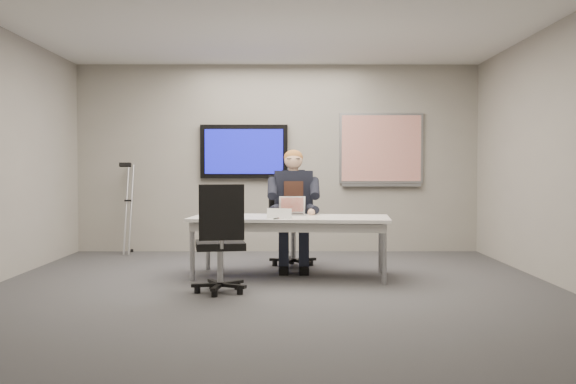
{
  "coord_description": "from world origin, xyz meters",
  "views": [
    {
      "loc": [
        0.13,
        -6.62,
        1.23
      ],
      "look_at": [
        0.15,
        0.86,
        0.97
      ],
      "focal_mm": 40.0,
      "sensor_mm": 36.0,
      "label": 1
    }
  ],
  "objects_px": {
    "conference_table": "(290,223)",
    "seated_person": "(294,221)",
    "office_chair_near": "(221,259)",
    "office_chair_far": "(292,238)",
    "laptop": "(292,210)"
  },
  "relations": [
    {
      "from": "office_chair_near",
      "to": "conference_table",
      "type": "bearing_deg",
      "value": -134.84
    },
    {
      "from": "office_chair_far",
      "to": "seated_person",
      "type": "height_order",
      "value": "seated_person"
    },
    {
      "from": "office_chair_far",
      "to": "office_chair_near",
      "type": "bearing_deg",
      "value": -134.55
    },
    {
      "from": "conference_table",
      "to": "laptop",
      "type": "xyz_separation_m",
      "value": [
        0.02,
        0.24,
        0.13
      ]
    },
    {
      "from": "conference_table",
      "to": "office_chair_far",
      "type": "xyz_separation_m",
      "value": [
        0.03,
        0.8,
        -0.25
      ]
    },
    {
      "from": "conference_table",
      "to": "office_chair_far",
      "type": "height_order",
      "value": "office_chair_far"
    },
    {
      "from": "conference_table",
      "to": "office_chair_near",
      "type": "distance_m",
      "value": 1.24
    },
    {
      "from": "conference_table",
      "to": "office_chair_near",
      "type": "bearing_deg",
      "value": -119.6
    },
    {
      "from": "seated_person",
      "to": "laptop",
      "type": "bearing_deg",
      "value": -100.58
    },
    {
      "from": "office_chair_near",
      "to": "seated_person",
      "type": "height_order",
      "value": "seated_person"
    },
    {
      "from": "conference_table",
      "to": "seated_person",
      "type": "bearing_deg",
      "value": 90.84
    },
    {
      "from": "office_chair_near",
      "to": "laptop",
      "type": "relative_size",
      "value": 3.38
    },
    {
      "from": "office_chair_far",
      "to": "seated_person",
      "type": "bearing_deg",
      "value": -108.48
    },
    {
      "from": "office_chair_far",
      "to": "seated_person",
      "type": "relative_size",
      "value": 0.78
    },
    {
      "from": "office_chair_near",
      "to": "seated_person",
      "type": "relative_size",
      "value": 0.74
    }
  ]
}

